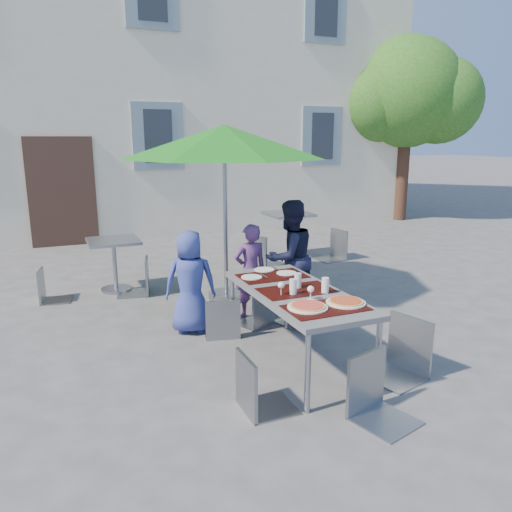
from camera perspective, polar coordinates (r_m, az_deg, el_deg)
name	(u,v)px	position (r m, az deg, el deg)	size (l,w,h in m)	color
ground	(352,392)	(4.64, 10.90, -15.02)	(90.00, 90.00, 0.00)	#49494C
building	(122,36)	(15.26, -15.10, 23.09)	(13.60, 8.20, 11.10)	beige
tree	(408,95)	(14.09, 16.94, 17.24)	(3.60, 3.00, 4.70)	#41281C
dining_table	(296,296)	(4.84, 4.61, -4.56)	(0.80, 1.85, 0.76)	#45464A
pizza_near_left	(308,306)	(4.34, 5.91, -5.74)	(0.35, 0.35, 0.03)	white
pizza_near_right	(346,302)	(4.51, 10.22, -5.16)	(0.35, 0.35, 0.03)	white
glassware	(303,285)	(4.74, 5.44, -3.31)	(0.48, 0.43, 0.15)	silver
place_settings	(268,273)	(5.38, 1.37, -1.97)	(0.67, 0.44, 0.01)	white
child_0	(190,282)	(5.70, -7.51, -2.96)	(0.58, 0.38, 1.18)	#354294
child_1	(250,271)	(6.15, -0.65, -1.68)	(0.43, 0.28, 1.17)	#5D356D
child_2	(290,257)	(6.24, 3.87, -0.17)	(0.70, 0.40, 1.44)	#171932
chair_0	(222,294)	(5.52, -3.95, -4.37)	(0.46, 0.46, 0.87)	gray
chair_1	(258,287)	(5.84, 0.26, -3.52)	(0.49, 0.49, 0.84)	#91969C
chair_2	(309,275)	(5.83, 6.11, -2.22)	(0.59, 0.60, 1.05)	gray
chair_3	(258,349)	(4.04, 0.19, -10.54)	(0.42, 0.42, 0.94)	gray
chair_4	(406,313)	(4.80, 16.72, -6.21)	(0.58, 0.58, 1.05)	gray
chair_5	(379,349)	(4.06, 13.84, -10.29)	(0.54, 0.54, 0.99)	gray
patio_umbrella	(224,143)	(6.59, -3.64, 12.79)	(2.71, 2.71, 2.35)	#97989E
cafe_table_0	(114,256)	(7.46, -15.89, 0.04)	(0.71, 0.71, 0.76)	#97989E
bg_chair_l_0	(47,266)	(7.27, -22.81, -1.06)	(0.44, 0.44, 0.86)	gray
bg_chair_r_0	(139,255)	(7.22, -13.27, 0.15)	(0.52, 0.52, 0.98)	gray
cafe_table_1	(288,225)	(9.20, 3.71, 3.52)	(0.78, 0.78, 0.84)	#97989E
bg_chair_l_1	(261,231)	(8.55, 0.62, 2.88)	(0.61, 0.60, 1.05)	gray
bg_chair_r_1	(335,226)	(9.17, 9.02, 3.36)	(0.52, 0.52, 1.03)	gray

